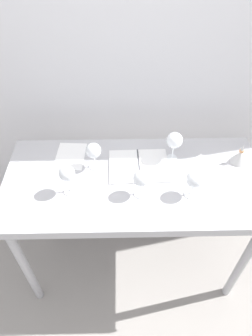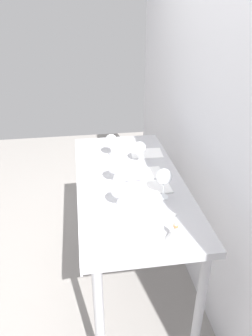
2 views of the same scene
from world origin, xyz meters
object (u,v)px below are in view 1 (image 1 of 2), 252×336
Objects in this scene: wine_glass_near_center at (141,179)px; decanter_funnel at (239,157)px; wine_glass_near_left at (67,174)px; wine_glass_far_left at (94,151)px; open_notebook at (139,166)px; tasting_sheet_lower at (70,156)px; wine_glass_near_right at (194,180)px; wine_glass_far_right at (174,141)px; tasting_sheet_upper at (206,171)px.

wine_glass_near_center reaches higher than decanter_funnel.
wine_glass_far_left is (0.12, 0.18, -0.02)m from wine_glass_near_left.
wine_glass_near_left is 1.12× the size of wine_glass_near_center.
open_notebook is 0.40m from tasting_sheet_lower.
wine_glass_near_center is at bearing 177.84° from wine_glass_near_right.
wine_glass_near_right is 0.34m from open_notebook.
wine_glass_far_left is at bearing -24.95° from tasting_sheet_lower.
tasting_sheet_lower is at bearing 151.21° from wine_glass_far_left.
wine_glass_far_right is at bearing 16.33° from open_notebook.
tasting_sheet_lower is at bearing 176.14° from decanter_funnel.
wine_glass_near_left is at bearing 176.97° from wine_glass_near_right.
wine_glass_far_right is 0.84× the size of tasting_sheet_upper.
wine_glass_near_left is 1.11× the size of wine_glass_far_left.
wine_glass_far_right is 0.53× the size of open_notebook.
wine_glass_near_right is at bearing -2.16° from wine_glass_near_center.
wine_glass_far_left is (-0.43, -0.05, -0.02)m from wine_glass_far_right.
wine_glass_far_right reaches higher than open_notebook.
tasting_sheet_upper is at bearing -5.19° from wine_glass_far_left.
open_notebook is at bearing 25.18° from wine_glass_near_left.
open_notebook is 1.51× the size of tasting_sheet_lower.
tasting_sheet_lower is at bearing 177.33° from wine_glass_far_right.
tasting_sheet_lower is (-0.64, 0.29, -0.10)m from wine_glass_near_right.
wine_glass_far_left reaches higher than wine_glass_near_right.
wine_glass_near_right is 0.85× the size of wine_glass_far_right.
tasting_sheet_upper is at bearing -8.72° from open_notebook.
wine_glass_far_left reaches higher than tasting_sheet_lower.
wine_glass_near_right is 0.27m from wine_glass_far_right.
wine_glass_near_center is at bearing 161.82° from tasting_sheet_upper.
wine_glass_near_right is 0.38m from decanter_funnel.
wine_glass_near_right is 0.21m from tasting_sheet_upper.
wine_glass_near_right reaches higher than decanter_funnel.
wine_glass_near_center is (0.36, -0.02, -0.02)m from wine_glass_near_left.
tasting_sheet_lower is (-0.75, 0.13, 0.00)m from tasting_sheet_upper.
wine_glass_far_right is 0.59m from tasting_sheet_lower.
tasting_sheet_upper is at bearing 55.36° from wine_glass_near_right.
open_notebook reaches higher than tasting_sheet_upper.
wine_glass_near_left reaches higher than tasting_sheet_upper.
wine_glass_far_left reaches higher than wine_glass_near_center.
wine_glass_far_left is (-0.50, 0.21, 0.01)m from wine_glass_near_right.
wine_glass_near_right reaches higher than tasting_sheet_lower.
open_notebook is at bearing -177.55° from decanter_funnel.
wine_glass_near_center is 0.70× the size of tasting_sheet_lower.
wine_glass_near_left is 0.81× the size of tasting_sheet_upper.
wine_glass_far_left is at bearing -178.86° from decanter_funnel.
wine_glass_near_left is at bearing -156.14° from open_notebook.
wine_glass_near_center is at bearing -91.83° from open_notebook.
decanter_funnel is (0.80, 0.02, -0.07)m from wine_glass_far_left.
wine_glass_near_left reaches higher than tasting_sheet_lower.
wine_glass_far_right is 0.38m from decanter_funnel.
tasting_sheet_lower is at bearing 144.10° from wine_glass_near_center.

